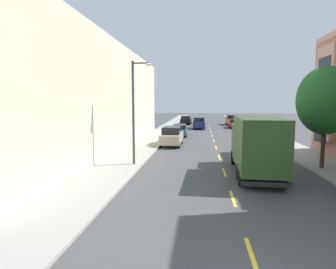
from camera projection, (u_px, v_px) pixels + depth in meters
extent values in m
plane|color=#424244|center=(213.00, 138.00, 35.95)|extent=(160.00, 160.00, 0.00)
cube|color=#99968E|center=(154.00, 138.00, 34.78)|extent=(3.20, 120.00, 0.14)
cube|color=#99968E|center=(275.00, 140.00, 33.17)|extent=(3.20, 120.00, 0.14)
cube|color=yellow|center=(252.00, 255.00, 8.31)|extent=(0.14, 2.20, 0.01)
cube|color=yellow|center=(233.00, 198.00, 13.25)|extent=(0.14, 2.20, 0.01)
cube|color=yellow|center=(224.00, 172.00, 18.19)|extent=(0.14, 2.20, 0.01)
cube|color=yellow|center=(219.00, 157.00, 23.12)|extent=(0.14, 2.20, 0.01)
cube|color=yellow|center=(216.00, 147.00, 28.06)|extent=(0.14, 2.20, 0.01)
cube|color=yellow|center=(214.00, 141.00, 32.99)|extent=(0.14, 2.20, 0.01)
cube|color=yellow|center=(212.00, 136.00, 37.93)|extent=(0.14, 2.20, 0.01)
cube|color=yellow|center=(211.00, 132.00, 42.86)|extent=(0.14, 2.20, 0.01)
cube|color=yellow|center=(210.00, 129.00, 47.80)|extent=(0.14, 2.20, 0.01)
cube|color=yellow|center=(209.00, 126.00, 52.74)|extent=(0.14, 2.20, 0.01)
cube|color=#E19B83|center=(326.00, 93.00, 22.91)|extent=(0.55, 3.04, 7.41)
cube|color=#1E232D|center=(320.00, 136.00, 23.33)|extent=(0.04, 2.31, 1.10)
cube|color=#1E232D|center=(322.00, 100.00, 23.00)|extent=(0.04, 2.31, 1.10)
cube|color=#1E232D|center=(324.00, 64.00, 22.68)|extent=(0.04, 2.31, 1.10)
cube|color=beige|center=(71.00, 98.00, 27.09)|extent=(10.00, 36.00, 9.67)
cylinder|color=#47331E|center=(323.00, 147.00, 18.67)|extent=(0.26, 0.26, 2.75)
ellipsoid|color=#235B23|center=(326.00, 100.00, 18.33)|extent=(3.55, 3.55, 4.38)
cylinder|color=#38383D|center=(133.00, 113.00, 19.55)|extent=(0.16, 0.16, 7.02)
cylinder|color=#38383D|center=(141.00, 63.00, 19.11)|extent=(1.10, 0.10, 0.10)
ellipsoid|color=silver|center=(148.00, 64.00, 19.07)|extent=(0.44, 0.28, 0.20)
cube|color=#2D471E|center=(258.00, 143.00, 16.39)|extent=(2.57, 5.50, 2.90)
cube|color=#2D471E|center=(249.00, 140.00, 20.23)|extent=(2.36, 1.97, 2.20)
cube|color=black|center=(248.00, 132.00, 21.06)|extent=(2.02, 0.14, 0.97)
cube|color=black|center=(266.00, 184.00, 13.99)|extent=(2.40, 0.23, 0.24)
cylinder|color=black|center=(264.00, 158.00, 20.27)|extent=(0.31, 0.97, 0.96)
cylinder|color=black|center=(233.00, 157.00, 20.57)|extent=(0.31, 0.97, 0.96)
cylinder|color=black|center=(283.00, 178.00, 14.93)|extent=(0.31, 0.97, 0.96)
cylinder|color=black|center=(241.00, 177.00, 15.24)|extent=(0.31, 0.97, 0.96)
cylinder|color=black|center=(278.00, 173.00, 16.01)|extent=(0.31, 0.97, 0.96)
cylinder|color=black|center=(239.00, 172.00, 16.32)|extent=(0.31, 0.97, 0.96)
cube|color=black|center=(186.00, 121.00, 57.45)|extent=(2.14, 5.35, 0.80)
cube|color=black|center=(186.00, 117.00, 56.22)|extent=(1.80, 1.64, 0.60)
cylinder|color=black|center=(181.00, 123.00, 55.85)|extent=(0.24, 0.67, 0.66)
cylinder|color=black|center=(190.00, 123.00, 55.60)|extent=(0.24, 0.67, 0.66)
cylinder|color=black|center=(183.00, 122.00, 59.39)|extent=(0.24, 0.67, 0.66)
cylinder|color=black|center=(191.00, 122.00, 59.14)|extent=(0.24, 0.67, 0.66)
cube|color=#AD1E1E|center=(234.00, 124.00, 49.41)|extent=(1.90, 4.54, 0.60)
cube|color=black|center=(234.00, 121.00, 49.12)|extent=(1.63, 2.19, 0.50)
cylinder|color=black|center=(238.00, 125.00, 50.84)|extent=(0.23, 0.66, 0.66)
cylinder|color=black|center=(229.00, 125.00, 51.05)|extent=(0.23, 0.66, 0.66)
cylinder|color=black|center=(240.00, 127.00, 47.83)|extent=(0.23, 0.66, 0.66)
cylinder|color=black|center=(230.00, 127.00, 48.04)|extent=(0.23, 0.66, 0.66)
cube|color=#333338|center=(257.00, 137.00, 30.78)|extent=(2.03, 5.31, 0.80)
cube|color=black|center=(255.00, 129.00, 31.86)|extent=(1.77, 1.60, 0.60)
cylinder|color=black|center=(261.00, 138.00, 32.51)|extent=(0.22, 0.66, 0.66)
cylinder|color=black|center=(245.00, 138.00, 32.70)|extent=(0.22, 0.66, 0.66)
cylinder|color=black|center=(269.00, 143.00, 28.95)|extent=(0.22, 0.66, 0.66)
cylinder|color=black|center=(251.00, 143.00, 29.14)|extent=(0.22, 0.66, 0.66)
cube|color=tan|center=(172.00, 138.00, 29.26)|extent=(2.05, 4.84, 0.90)
cube|color=black|center=(172.00, 130.00, 29.17)|extent=(1.78, 2.82, 0.70)
cylinder|color=black|center=(161.00, 144.00, 27.82)|extent=(0.23, 0.66, 0.66)
cylinder|color=black|center=(179.00, 145.00, 27.59)|extent=(0.23, 0.66, 0.66)
cylinder|color=black|center=(166.00, 140.00, 31.03)|extent=(0.23, 0.66, 0.66)
cylinder|color=black|center=(182.00, 140.00, 30.80)|extent=(0.23, 0.66, 0.66)
cube|color=#195B60|center=(180.00, 131.00, 37.42)|extent=(1.95, 4.75, 0.62)
cube|color=black|center=(180.00, 126.00, 37.72)|extent=(1.68, 2.86, 0.55)
cylinder|color=black|center=(173.00, 135.00, 35.94)|extent=(0.24, 0.67, 0.66)
cylinder|color=black|center=(185.00, 135.00, 35.80)|extent=(0.24, 0.67, 0.66)
cylinder|color=black|center=(174.00, 132.00, 39.10)|extent=(0.24, 0.67, 0.66)
cylinder|color=black|center=(186.00, 132.00, 38.97)|extent=(0.24, 0.67, 0.66)
cube|color=orange|center=(231.00, 121.00, 55.84)|extent=(2.04, 4.84, 0.90)
cube|color=black|center=(231.00, 117.00, 55.75)|extent=(1.77, 2.82, 0.70)
cylinder|color=black|center=(235.00, 123.00, 57.43)|extent=(0.23, 0.66, 0.66)
cylinder|color=black|center=(226.00, 123.00, 57.59)|extent=(0.23, 0.66, 0.66)
cylinder|color=black|center=(237.00, 124.00, 54.20)|extent=(0.23, 0.66, 0.66)
cylinder|color=black|center=(228.00, 124.00, 54.36)|extent=(0.23, 0.66, 0.66)
cube|color=navy|center=(199.00, 124.00, 47.70)|extent=(1.95, 4.80, 0.90)
cube|color=black|center=(199.00, 119.00, 47.61)|extent=(1.72, 2.78, 0.70)
cylinder|color=black|center=(194.00, 128.00, 46.23)|extent=(0.22, 0.66, 0.66)
cylinder|color=black|center=(204.00, 128.00, 46.04)|extent=(0.22, 0.66, 0.66)
cylinder|color=black|center=(194.00, 126.00, 49.46)|extent=(0.22, 0.66, 0.66)
cylinder|color=black|center=(204.00, 126.00, 49.26)|extent=(0.22, 0.66, 0.66)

